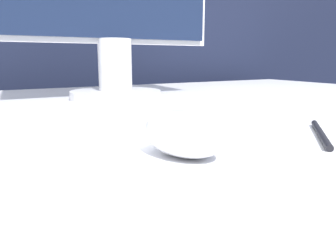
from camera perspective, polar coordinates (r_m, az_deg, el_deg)
partition_panel at (r=1.28m, az=-18.95°, el=4.45°), size 5.00×0.03×1.39m
computer_mouse_near at (r=0.32m, az=2.60°, el=-1.33°), size 0.08×0.11×0.04m
keyboard at (r=0.45m, az=-22.63°, el=0.05°), size 0.40×0.18×0.02m
pen at (r=0.45m, az=25.06°, el=-1.20°), size 0.11×0.10×0.01m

